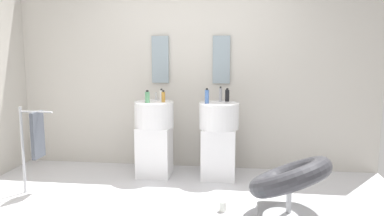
{
  "coord_description": "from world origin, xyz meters",
  "views": [
    {
      "loc": [
        0.65,
        -3.35,
        1.54
      ],
      "look_at": [
        0.15,
        0.55,
        0.95
      ],
      "focal_mm": 35.86,
      "sensor_mm": 36.0,
      "label": 1
    }
  ],
  "objects_px": {
    "towel_rack": "(35,137)",
    "pedestal_sink_left": "(154,136)",
    "soap_bottle_green": "(147,97)",
    "soap_bottle_amber": "(163,97)",
    "lounge_chair": "(290,182)",
    "soap_bottle_black": "(227,95)",
    "soap_bottle_white": "(162,95)",
    "coffee_mug": "(223,206)",
    "soap_bottle_grey": "(220,95)",
    "soap_bottle_blue": "(207,96)",
    "pedestal_sink_right": "(219,138)"
  },
  "relations": [
    {
      "from": "soap_bottle_green",
      "to": "soap_bottle_blue",
      "type": "relative_size",
      "value": 0.85
    },
    {
      "from": "lounge_chair",
      "to": "soap_bottle_blue",
      "type": "bearing_deg",
      "value": 129.95
    },
    {
      "from": "coffee_mug",
      "to": "soap_bottle_amber",
      "type": "relative_size",
      "value": 0.68
    },
    {
      "from": "soap_bottle_black",
      "to": "soap_bottle_green",
      "type": "xyz_separation_m",
      "value": [
        -0.94,
        -0.25,
        -0.0
      ]
    },
    {
      "from": "soap_bottle_black",
      "to": "soap_bottle_green",
      "type": "bearing_deg",
      "value": -164.91
    },
    {
      "from": "soap_bottle_black",
      "to": "soap_bottle_amber",
      "type": "xyz_separation_m",
      "value": [
        -0.77,
        -0.15,
        -0.01
      ]
    },
    {
      "from": "lounge_chair",
      "to": "soap_bottle_amber",
      "type": "distance_m",
      "value": 1.87
    },
    {
      "from": "coffee_mug",
      "to": "soap_bottle_white",
      "type": "distance_m",
      "value": 1.69
    },
    {
      "from": "coffee_mug",
      "to": "soap_bottle_green",
      "type": "bearing_deg",
      "value": 136.06
    },
    {
      "from": "coffee_mug",
      "to": "soap_bottle_grey",
      "type": "relative_size",
      "value": 0.53
    },
    {
      "from": "pedestal_sink_left",
      "to": "coffee_mug",
      "type": "distance_m",
      "value": 1.43
    },
    {
      "from": "pedestal_sink_left",
      "to": "towel_rack",
      "type": "bearing_deg",
      "value": -145.7
    },
    {
      "from": "pedestal_sink_left",
      "to": "soap_bottle_blue",
      "type": "distance_m",
      "value": 0.83
    },
    {
      "from": "coffee_mug",
      "to": "soap_bottle_amber",
      "type": "distance_m",
      "value": 1.58
    },
    {
      "from": "pedestal_sink_left",
      "to": "lounge_chair",
      "type": "xyz_separation_m",
      "value": [
        1.51,
        -1.08,
        -0.15
      ]
    },
    {
      "from": "towel_rack",
      "to": "pedestal_sink_left",
      "type": "bearing_deg",
      "value": 34.3
    },
    {
      "from": "soap_bottle_white",
      "to": "soap_bottle_green",
      "type": "distance_m",
      "value": 0.25
    },
    {
      "from": "lounge_chair",
      "to": "soap_bottle_grey",
      "type": "distance_m",
      "value": 1.55
    },
    {
      "from": "soap_bottle_white",
      "to": "soap_bottle_green",
      "type": "bearing_deg",
      "value": -119.5
    },
    {
      "from": "pedestal_sink_left",
      "to": "soap_bottle_black",
      "type": "height_order",
      "value": "soap_bottle_black"
    },
    {
      "from": "soap_bottle_black",
      "to": "soap_bottle_amber",
      "type": "relative_size",
      "value": 1.13
    },
    {
      "from": "soap_bottle_white",
      "to": "soap_bottle_blue",
      "type": "xyz_separation_m",
      "value": [
        0.58,
        -0.18,
        0.02
      ]
    },
    {
      "from": "pedestal_sink_left",
      "to": "soap_bottle_white",
      "type": "xyz_separation_m",
      "value": [
        0.07,
        0.12,
        0.49
      ]
    },
    {
      "from": "soap_bottle_green",
      "to": "soap_bottle_grey",
      "type": "height_order",
      "value": "soap_bottle_grey"
    },
    {
      "from": "pedestal_sink_right",
      "to": "soap_bottle_black",
      "type": "bearing_deg",
      "value": 59.01
    },
    {
      "from": "soap_bottle_green",
      "to": "soap_bottle_amber",
      "type": "distance_m",
      "value": 0.2
    },
    {
      "from": "soap_bottle_white",
      "to": "pedestal_sink_right",
      "type": "bearing_deg",
      "value": -9.21
    },
    {
      "from": "lounge_chair",
      "to": "soap_bottle_white",
      "type": "relative_size",
      "value": 7.14
    },
    {
      "from": "towel_rack",
      "to": "soap_bottle_blue",
      "type": "distance_m",
      "value": 1.95
    },
    {
      "from": "pedestal_sink_left",
      "to": "soap_bottle_grey",
      "type": "xyz_separation_m",
      "value": [
        0.8,
        0.13,
        0.51
      ]
    },
    {
      "from": "soap_bottle_black",
      "to": "pedestal_sink_right",
      "type": "bearing_deg",
      "value": -120.99
    },
    {
      "from": "coffee_mug",
      "to": "soap_bottle_blue",
      "type": "relative_size",
      "value": 0.54
    },
    {
      "from": "pedestal_sink_left",
      "to": "coffee_mug",
      "type": "xyz_separation_m",
      "value": [
        0.89,
        -1.02,
        -0.44
      ]
    },
    {
      "from": "soap_bottle_white",
      "to": "soap_bottle_black",
      "type": "height_order",
      "value": "soap_bottle_black"
    },
    {
      "from": "soap_bottle_green",
      "to": "soap_bottle_amber",
      "type": "height_order",
      "value": "soap_bottle_green"
    },
    {
      "from": "soap_bottle_blue",
      "to": "soap_bottle_green",
      "type": "bearing_deg",
      "value": -176.53
    },
    {
      "from": "soap_bottle_grey",
      "to": "soap_bottle_blue",
      "type": "xyz_separation_m",
      "value": [
        -0.15,
        -0.19,
        -0.0
      ]
    },
    {
      "from": "pedestal_sink_left",
      "to": "soap_bottle_white",
      "type": "bearing_deg",
      "value": 58.89
    },
    {
      "from": "towel_rack",
      "to": "soap_bottle_blue",
      "type": "relative_size",
      "value": 5.28
    },
    {
      "from": "soap_bottle_black",
      "to": "soap_bottle_blue",
      "type": "bearing_deg",
      "value": -137.7
    },
    {
      "from": "towel_rack",
      "to": "soap_bottle_white",
      "type": "bearing_deg",
      "value": 36.49
    },
    {
      "from": "soap_bottle_amber",
      "to": "soap_bottle_blue",
      "type": "relative_size",
      "value": 0.8
    },
    {
      "from": "pedestal_sink_right",
      "to": "coffee_mug",
      "type": "relative_size",
      "value": 10.52
    },
    {
      "from": "lounge_chair",
      "to": "soap_bottle_black",
      "type": "xyz_separation_m",
      "value": [
        -0.62,
        1.23,
        0.65
      ]
    },
    {
      "from": "lounge_chair",
      "to": "soap_bottle_black",
      "type": "height_order",
      "value": "soap_bottle_black"
    },
    {
      "from": "pedestal_sink_right",
      "to": "soap_bottle_amber",
      "type": "height_order",
      "value": "soap_bottle_amber"
    },
    {
      "from": "pedestal_sink_left",
      "to": "soap_bottle_green",
      "type": "bearing_deg",
      "value": -117.63
    },
    {
      "from": "pedestal_sink_right",
      "to": "lounge_chair",
      "type": "relative_size",
      "value": 0.96
    },
    {
      "from": "soap_bottle_amber",
      "to": "pedestal_sink_right",
      "type": "bearing_deg",
      "value": -0.06
    },
    {
      "from": "soap_bottle_blue",
      "to": "pedestal_sink_right",
      "type": "bearing_deg",
      "value": 23.41
    }
  ]
}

